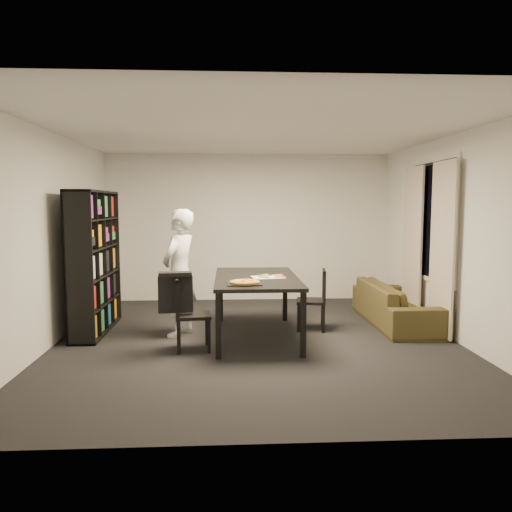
{
  "coord_description": "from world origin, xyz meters",
  "views": [
    {
      "loc": [
        -0.35,
        -6.17,
        1.72
      ],
      "look_at": [
        0.0,
        0.27,
        1.05
      ],
      "focal_mm": 35.0,
      "sensor_mm": 36.0,
      "label": 1
    }
  ],
  "objects": [
    {
      "name": "curtain_right",
      "position": [
        2.4,
        1.12,
        1.15
      ],
      "size": [
        0.03,
        0.7,
        2.25
      ],
      "primitive_type": "cube",
      "color": "beige",
      "rests_on": "room"
    },
    {
      "name": "room",
      "position": [
        0.0,
        0.0,
        1.3
      ],
      "size": [
        5.01,
        5.51,
        2.61
      ],
      "color": "black",
      "rests_on": "ground"
    },
    {
      "name": "sofa",
      "position": [
        2.07,
        0.78,
        0.29
      ],
      "size": [
        0.78,
        2.01,
        0.59
      ],
      "primitive_type": "imported",
      "rotation": [
        0.0,
        0.0,
        1.57
      ],
      "color": "#3A3717",
      "rests_on": "room"
    },
    {
      "name": "curtain_left",
      "position": [
        2.4,
        0.08,
        1.15
      ],
      "size": [
        0.03,
        0.7,
        2.25
      ],
      "primitive_type": "cube",
      "color": "beige",
      "rests_on": "room"
    },
    {
      "name": "pepperoni_pizza",
      "position": [
        -0.16,
        -0.43,
        0.82
      ],
      "size": [
        0.35,
        0.35,
        0.03
      ],
      "rotation": [
        0.0,
        0.0,
        -0.07
      ],
      "color": "olive",
      "rests_on": "dining_table"
    },
    {
      "name": "draped_jacket",
      "position": [
        -0.98,
        -0.38,
        0.72
      ],
      "size": [
        0.41,
        0.21,
        0.48
      ],
      "rotation": [
        0.0,
        0.0,
        1.68
      ],
      "color": "black",
      "rests_on": "chair_left"
    },
    {
      "name": "dining_table",
      "position": [
        0.0,
        0.17,
        0.72
      ],
      "size": [
        1.05,
        1.9,
        0.79
      ],
      "color": "black",
      "rests_on": "room"
    },
    {
      "name": "baking_tray",
      "position": [
        -0.17,
        -0.42,
        0.8
      ],
      "size": [
        0.42,
        0.34,
        0.01
      ],
      "primitive_type": "cube",
      "rotation": [
        0.0,
        0.0,
        0.05
      ],
      "color": "black",
      "rests_on": "dining_table"
    },
    {
      "name": "chair_left",
      "position": [
        -0.86,
        -0.37,
        0.49
      ],
      "size": [
        0.44,
        0.44,
        0.87
      ],
      "rotation": [
        0.0,
        0.0,
        1.68
      ],
      "color": "black",
      "rests_on": "room"
    },
    {
      "name": "pizza_slices",
      "position": [
        0.21,
        0.14,
        0.81
      ],
      "size": [
        0.46,
        0.43,
        0.01
      ],
      "primitive_type": null,
      "rotation": [
        0.0,
        0.0,
        0.39
      ],
      "color": "#B9893A",
      "rests_on": "dining_table"
    },
    {
      "name": "chair_right",
      "position": [
        0.85,
        0.5,
        0.48
      ],
      "size": [
        0.44,
        0.44,
        0.83
      ],
      "rotation": [
        0.0,
        0.0,
        -1.73
      ],
      "color": "black",
      "rests_on": "room"
    },
    {
      "name": "bookshelf",
      "position": [
        -2.16,
        0.6,
        0.95
      ],
      "size": [
        0.35,
        1.5,
        1.9
      ],
      "primitive_type": "cube",
      "color": "black",
      "rests_on": "room"
    },
    {
      "name": "window_frame",
      "position": [
        2.48,
        0.6,
        1.5
      ],
      "size": [
        0.03,
        1.52,
        1.72
      ],
      "primitive_type": "cube",
      "color": "white",
      "rests_on": "room"
    },
    {
      "name": "person",
      "position": [
        -0.99,
        0.31,
        0.83
      ],
      "size": [
        0.62,
        0.72,
        1.66
      ],
      "primitive_type": "imported",
      "rotation": [
        0.0,
        0.0,
        -2.0
      ],
      "color": "silver",
      "rests_on": "room"
    },
    {
      "name": "kitchen_towel",
      "position": [
        0.15,
        0.09,
        0.8
      ],
      "size": [
        0.44,
        0.36,
        0.01
      ],
      "primitive_type": "cube",
      "rotation": [
        0.0,
        0.0,
        0.17
      ],
      "color": "silver",
      "rests_on": "dining_table"
    },
    {
      "name": "window_pane",
      "position": [
        2.48,
        0.6,
        1.5
      ],
      "size": [
        0.02,
        1.4,
        1.6
      ],
      "primitive_type": "cube",
      "color": "black",
      "rests_on": "room"
    }
  ]
}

